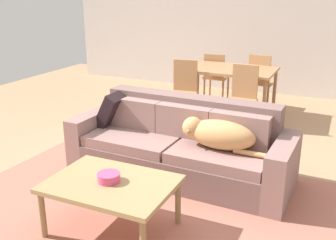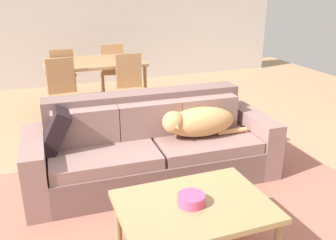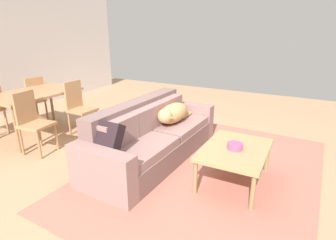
{
  "view_description": "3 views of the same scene",
  "coord_description": "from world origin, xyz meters",
  "views": [
    {
      "loc": [
        1.58,
        -3.67,
        1.94
      ],
      "look_at": [
        -0.13,
        0.06,
        0.57
      ],
      "focal_mm": 42.34,
      "sensor_mm": 36.0,
      "label": 1
    },
    {
      "loc": [
        -0.94,
        -3.16,
        1.84
      ],
      "look_at": [
        0.16,
        -0.22,
        0.67
      ],
      "focal_mm": 39.4,
      "sensor_mm": 36.0,
      "label": 2
    },
    {
      "loc": [
        -3.0,
        -1.91,
        1.82
      ],
      "look_at": [
        0.08,
        -0.28,
        0.62
      ],
      "focal_mm": 28.89,
      "sensor_mm": 36.0,
      "label": 3
    }
  ],
  "objects": [
    {
      "name": "couch",
      "position": [
        0.06,
        -0.01,
        0.32
      ],
      "size": [
        2.4,
        0.95,
        0.82
      ],
      "rotation": [
        0.0,
        0.0,
        -0.04
      ],
      "color": "#765954",
      "rests_on": "ground"
    },
    {
      "name": "dining_chair_far_left",
      "position": [
        -0.5,
        2.89,
        0.5
      ],
      "size": [
        0.41,
        0.41,
        0.87
      ],
      "rotation": [
        0.0,
        0.0,
        3.16
      ],
      "color": "#AF7C51",
      "rests_on": "ground"
    },
    {
      "name": "dining_chair_near_right",
      "position": [
        0.3,
        1.62,
        0.51
      ],
      "size": [
        0.41,
        0.41,
        0.94
      ],
      "rotation": [
        0.0,
        0.0,
        -0.01
      ],
      "color": "#AF7C51",
      "rests_on": "ground"
    },
    {
      "name": "ground_plane",
      "position": [
        0.0,
        0.0,
        0.0
      ],
      "size": [
        10.0,
        10.0,
        0.0
      ],
      "primitive_type": "plane",
      "color": "tan"
    },
    {
      "name": "coffee_table",
      "position": [
        -0.04,
        -1.25,
        0.41
      ],
      "size": [
        1.01,
        0.73,
        0.45
      ],
      "color": "tan",
      "rests_on": "ground"
    },
    {
      "name": "dining_table",
      "position": [
        -0.09,
        2.25,
        0.7
      ],
      "size": [
        1.42,
        0.93,
        0.76
      ],
      "color": "#AF7C51",
      "rests_on": "ground"
    },
    {
      "name": "dining_chair_far_right",
      "position": [
        0.3,
        2.82,
        0.51
      ],
      "size": [
        0.44,
        0.44,
        0.92
      ],
      "rotation": [
        0.0,
        0.0,
        3.04
      ],
      "color": "#AF7C51",
      "rests_on": "ground"
    },
    {
      "name": "area_rug",
      "position": [
        0.06,
        -0.86,
        0.01
      ],
      "size": [
        3.69,
        2.81,
        0.01
      ],
      "primitive_type": "cube",
      "rotation": [
        0.0,
        0.0,
        -0.04
      ],
      "color": "#B06856",
      "rests_on": "ground"
    },
    {
      "name": "throw_pillow_by_left_arm",
      "position": [
        -0.82,
        0.07,
        0.61
      ],
      "size": [
        0.32,
        0.41,
        0.42
      ],
      "primitive_type": "cube",
      "rotation": [
        0.0,
        0.48,
        -0.03
      ],
      "color": "black",
      "rests_on": "couch"
    },
    {
      "name": "back_partition",
      "position": [
        0.0,
        4.0,
        1.35
      ],
      "size": [
        8.0,
        0.12,
        2.7
      ],
      "primitive_type": "cube",
      "color": "silver",
      "rests_on": "ground"
    },
    {
      "name": "dog_on_left_cushion",
      "position": [
        0.49,
        -0.13,
        0.57
      ],
      "size": [
        0.86,
        0.34,
        0.29
      ],
      "rotation": [
        0.0,
        0.0,
        -0.04
      ],
      "color": "tan",
      "rests_on": "couch"
    },
    {
      "name": "bowl_on_coffee_table",
      "position": [
        -0.06,
        -1.24,
        0.49
      ],
      "size": [
        0.19,
        0.19,
        0.07
      ],
      "primitive_type": "cylinder",
      "color": "#EA4C7F",
      "rests_on": "coffee_table"
    },
    {
      "name": "dining_chair_near_left",
      "position": [
        -0.6,
        1.64,
        0.52
      ],
      "size": [
        0.44,
        0.44,
        0.93
      ],
      "rotation": [
        0.0,
        0.0,
        0.11
      ],
      "color": "#AF7C51",
      "rests_on": "ground"
    }
  ]
}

